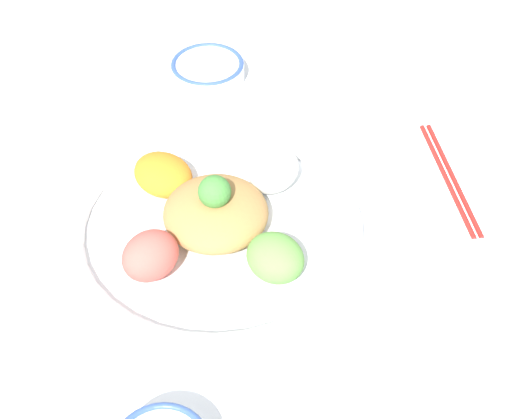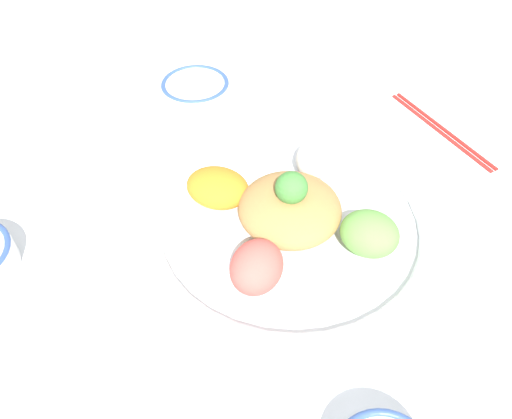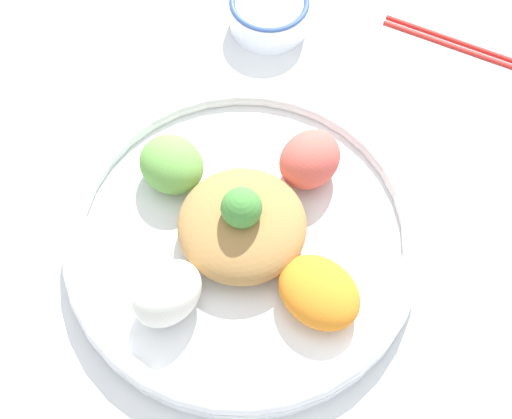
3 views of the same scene
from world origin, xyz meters
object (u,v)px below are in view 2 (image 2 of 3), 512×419
at_px(salad_platter, 289,219).
at_px(chopsticks_pair_far, 442,129).
at_px(serving_spoon_main, 325,63).
at_px(rice_bowl_blue, 196,90).

bearing_deg(salad_platter, chopsticks_pair_far, 163.68).
xyz_separation_m(salad_platter, serving_spoon_main, (-0.39, -0.16, -0.02)).
relative_size(rice_bowl_blue, serving_spoon_main, 0.98).
height_order(salad_platter, serving_spoon_main, salad_platter).
distance_m(salad_platter, chopsticks_pair_far, 0.33).
relative_size(salad_platter, rice_bowl_blue, 3.19).
distance_m(rice_bowl_blue, serving_spoon_main, 0.26).
xyz_separation_m(rice_bowl_blue, chopsticks_pair_far, (-0.15, 0.38, -0.02)).
height_order(salad_platter, rice_bowl_blue, salad_platter).
height_order(salad_platter, chopsticks_pair_far, salad_platter).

